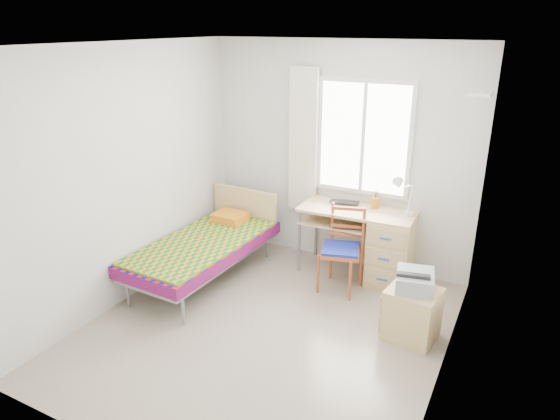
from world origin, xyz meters
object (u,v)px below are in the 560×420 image
at_px(cabinet, 412,314).
at_px(bed, 207,245).
at_px(chair, 343,244).
at_px(desk, 385,245).
at_px(printer, 415,280).

bearing_deg(cabinet, bed, -175.11).
bearing_deg(chair, cabinet, -49.62).
relative_size(desk, printer, 2.98).
distance_m(chair, cabinet, 1.11).
bearing_deg(printer, bed, 166.35).
distance_m(cabinet, printer, 0.33).
xyz_separation_m(chair, printer, (0.89, -0.56, 0.06)).
height_order(desk, chair, chair).
bearing_deg(bed, printer, 0.91).
bearing_deg(chair, bed, -177.92).
bearing_deg(chair, printer, -48.29).
relative_size(cabinet, printer, 1.16).
height_order(desk, cabinet, desk).
bearing_deg(printer, cabinet, -87.56).
relative_size(chair, printer, 2.13).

